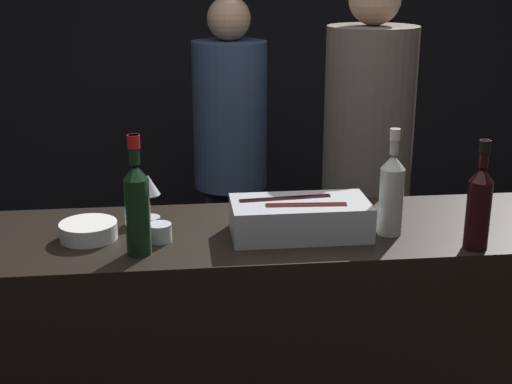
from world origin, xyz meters
name	(u,v)px	position (x,y,z in m)	size (l,w,h in m)	color
wall_back_chalkboard	(213,41)	(0.00, 2.69, 1.40)	(6.40, 0.06, 2.80)	black
bar_counter	(257,371)	(0.00, 0.28, 0.52)	(2.32, 0.57, 1.05)	black
ice_bin_with_bottles	(299,217)	(0.13, 0.23, 1.11)	(0.43, 0.22, 0.12)	#B7BABF
bowl_white	(88,230)	(-0.53, 0.27, 1.07)	(0.18, 0.18, 0.05)	white
wine_glass	(148,186)	(-0.35, 0.44, 1.16)	(0.08, 0.08, 0.15)	silver
candle_votive	(160,232)	(-0.31, 0.22, 1.07)	(0.08, 0.08, 0.06)	silver
red_wine_bottle_burgundy	(137,205)	(-0.37, 0.13, 1.20)	(0.07, 0.07, 0.36)	black
red_wine_bottle_black_foil	(479,204)	(0.64, 0.06, 1.19)	(0.07, 0.07, 0.34)	black
white_wine_bottle	(392,191)	(0.42, 0.21, 1.19)	(0.08, 0.08, 0.34)	#B2B7AD
person_in_hoodie	(230,153)	(0.02, 1.61, 0.96)	(0.37, 0.37, 1.72)	black
person_blond_tee	(366,170)	(0.55, 0.99, 1.03)	(0.37, 0.37, 1.84)	black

